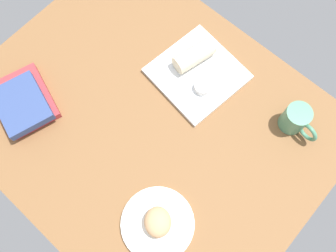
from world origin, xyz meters
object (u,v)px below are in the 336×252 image
(sauce_cup, at_px, (203,87))
(breakfast_wrap, at_px, (194,56))
(round_plate, at_px, (158,224))
(coffee_mug, at_px, (296,119))
(book_stack, at_px, (24,102))
(scone_pastry, at_px, (158,222))
(square_plate, at_px, (197,74))

(sauce_cup, height_order, breakfast_wrap, breakfast_wrap)
(sauce_cup, bearing_deg, breakfast_wrap, 147.00)
(round_plate, xyz_separation_m, coffee_mug, (0.11, 0.50, 0.04))
(round_plate, xyz_separation_m, book_stack, (-0.55, -0.01, 0.02))
(scone_pastry, bearing_deg, square_plate, 117.08)
(breakfast_wrap, distance_m, book_stack, 0.55)
(round_plate, bearing_deg, sauce_cup, 113.20)
(scone_pastry, xyz_separation_m, square_plate, (-0.22, 0.43, -0.03))
(sauce_cup, xyz_separation_m, breakfast_wrap, (-0.09, 0.06, 0.02))
(round_plate, distance_m, sauce_cup, 0.44)
(book_stack, xyz_separation_m, coffee_mug, (0.66, 0.51, 0.02))
(scone_pastry, distance_m, coffee_mug, 0.51)
(round_plate, height_order, scone_pastry, scone_pastry)
(square_plate, height_order, breakfast_wrap, breakfast_wrap)
(breakfast_wrap, height_order, coffee_mug, coffee_mug)
(book_stack, bearing_deg, square_plate, 53.12)
(round_plate, bearing_deg, coffee_mug, 77.72)
(breakfast_wrap, relative_size, coffee_mug, 1.07)
(breakfast_wrap, relative_size, book_stack, 0.55)
(round_plate, distance_m, scone_pastry, 0.03)
(square_plate, bearing_deg, breakfast_wrap, 147.00)
(breakfast_wrap, bearing_deg, square_plate, -19.31)
(sauce_cup, bearing_deg, book_stack, -132.80)
(scone_pastry, height_order, square_plate, scone_pastry)
(sauce_cup, height_order, coffee_mug, coffee_mug)
(coffee_mug, bearing_deg, square_plate, -169.05)
(square_plate, bearing_deg, round_plate, -63.01)
(coffee_mug, bearing_deg, breakfast_wrap, -174.02)
(breakfast_wrap, bearing_deg, coffee_mug, 19.67)
(scone_pastry, bearing_deg, book_stack, -178.85)
(sauce_cup, distance_m, breakfast_wrap, 0.11)
(sauce_cup, bearing_deg, coffee_mug, 18.74)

